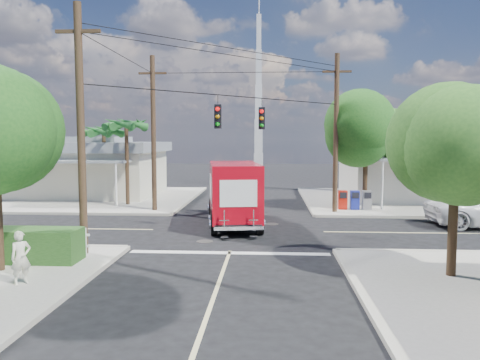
{
  "coord_description": "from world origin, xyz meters",
  "views": [
    {
      "loc": [
        1.49,
        -21.45,
        4.26
      ],
      "look_at": [
        0.0,
        2.0,
        2.2
      ],
      "focal_mm": 35.0,
      "sensor_mm": 36.0,
      "label": 1
    }
  ],
  "objects": [
    {
      "name": "building_ne",
      "position": [
        12.5,
        11.97,
        2.32
      ],
      "size": [
        11.8,
        10.2,
        4.5
      ],
      "color": "beige",
      "rests_on": "sidewalk_ne"
    },
    {
      "name": "sidewalk_nw",
      "position": [
        -10.88,
        10.88,
        0.07
      ],
      "size": [
        14.12,
        14.12,
        0.14
      ],
      "color": "#9D988E",
      "rests_on": "ground"
    },
    {
      "name": "palm_nw_front",
      "position": [
        -7.5,
        7.5,
        5.04
      ],
      "size": [
        3.01,
        3.08,
        5.59
      ],
      "color": "#422D1C",
      "rests_on": "sidewalk_nw"
    },
    {
      "name": "road_markings",
      "position": [
        0.0,
        -1.47,
        0.01
      ],
      "size": [
        32.0,
        32.0,
        0.01
      ],
      "color": "beige",
      "rests_on": "ground"
    },
    {
      "name": "utility_poles",
      "position": [
        -1.58,
        1.6,
        4.67
      ],
      "size": [
        12.0,
        10.68,
        9.0
      ],
      "color": "#473321",
      "rests_on": "ground"
    },
    {
      "name": "tree_ne_back",
      "position": [
        9.81,
        8.96,
        4.19
      ],
      "size": [
        3.77,
        3.66,
        5.82
      ],
      "color": "#422D1C",
      "rests_on": "sidewalk_ne"
    },
    {
      "name": "delivery_truck",
      "position": [
        -0.3,
        1.45,
        1.58
      ],
      "size": [
        3.19,
        7.41,
        3.11
      ],
      "color": "black",
      "rests_on": "ground"
    },
    {
      "name": "tree_se",
      "position": [
        7.01,
        -7.24,
        4.04
      ],
      "size": [
        3.67,
        3.54,
        5.62
      ],
      "color": "#422D1C",
      "rests_on": "sidewalk_se"
    },
    {
      "name": "vending_boxes",
      "position": [
        6.5,
        6.2,
        0.69
      ],
      "size": [
        1.9,
        0.5,
        1.1
      ],
      "color": "#AB160A",
      "rests_on": "sidewalk_ne"
    },
    {
      "name": "pedestrian",
      "position": [
        -5.56,
        -8.84,
        0.9
      ],
      "size": [
        0.65,
        0.65,
        1.52
      ],
      "primitive_type": "imported",
      "rotation": [
        0.0,
        0.0,
        0.79
      ],
      "color": "beige",
      "rests_on": "sidewalk_sw"
    },
    {
      "name": "picket_fence",
      "position": [
        -7.8,
        -5.6,
        0.68
      ],
      "size": [
        5.94,
        0.06,
        1.0
      ],
      "color": "silver",
      "rests_on": "sidewalk_sw"
    },
    {
      "name": "palm_nw_back",
      "position": [
        -9.5,
        9.0,
        4.67
      ],
      "size": [
        3.01,
        3.08,
        5.19
      ],
      "color": "#422D1C",
      "rests_on": "sidewalk_nw"
    },
    {
      "name": "tree_ne_front",
      "position": [
        7.21,
        6.76,
        4.77
      ],
      "size": [
        4.21,
        4.14,
        6.66
      ],
      "color": "#422D1C",
      "rests_on": "sidewalk_ne"
    },
    {
      "name": "ground",
      "position": [
        0.0,
        0.0,
        0.0
      ],
      "size": [
        120.0,
        120.0,
        0.0
      ],
      "primitive_type": "plane",
      "color": "black",
      "rests_on": "ground"
    },
    {
      "name": "sidewalk_ne",
      "position": [
        10.88,
        10.88,
        0.07
      ],
      "size": [
        14.12,
        14.12,
        0.14
      ],
      "color": "#9D988E",
      "rests_on": "ground"
    },
    {
      "name": "building_nw",
      "position": [
        -12.0,
        12.46,
        2.22
      ],
      "size": [
        10.8,
        10.2,
        4.3
      ],
      "color": "beige",
      "rests_on": "sidewalk_nw"
    },
    {
      "name": "radio_tower",
      "position": [
        0.5,
        20.0,
        5.64
      ],
      "size": [
        0.8,
        0.8,
        17.0
      ],
      "color": "silver",
      "rests_on": "ground"
    }
  ]
}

